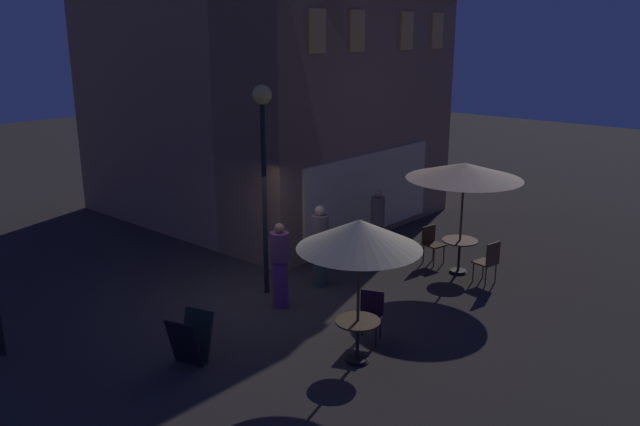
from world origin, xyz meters
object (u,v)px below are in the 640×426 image
street_lamp_near_corner (263,140)px  patio_umbrella_1 (464,171)px  cafe_chair_0 (371,311)px  cafe_chair_1 (431,241)px  menu_sandwich_board (191,339)px  patron_standing_1 (320,246)px  patio_umbrella_0 (359,235)px  patron_standing_2 (280,265)px  cafe_table_0 (358,331)px  cafe_table_1 (459,248)px  cafe_chair_2 (489,259)px  patron_standing_0 (377,224)px

street_lamp_near_corner → patio_umbrella_1: 4.50m
cafe_chair_0 → cafe_chair_1: cafe_chair_0 is taller
menu_sandwich_board → patron_standing_1: 3.99m
cafe_chair_1 → patio_umbrella_1: bearing=-0.0°
cafe_chair_1 → patron_standing_1: bearing=-98.0°
patio_umbrella_0 → patron_standing_2: bearing=73.3°
cafe_table_0 → patron_standing_2: bearing=73.3°
street_lamp_near_corner → cafe_chair_0: size_ratio=4.82×
cafe_chair_0 → patron_standing_2: size_ratio=0.52×
patio_umbrella_0 → cafe_chair_1: size_ratio=2.81×
cafe_table_1 → patio_umbrella_1: bearing=90.0°
cafe_table_0 → street_lamp_near_corner: bearing=71.7°
cafe_table_1 → patron_standing_2: 4.35m
menu_sandwich_board → street_lamp_near_corner: bearing=5.6°
patron_standing_1 → cafe_chair_0: bearing=-118.4°
street_lamp_near_corner → patron_standing_1: street_lamp_near_corner is taller
cafe_chair_1 → patron_standing_2: 4.26m
cafe_chair_1 → cafe_chair_2: bearing=0.4°
cafe_table_0 → cafe_chair_0: (0.79, 0.32, -0.02)m
street_lamp_near_corner → patron_standing_2: bearing=-113.7°
cafe_chair_1 → patron_standing_0: 1.33m
patio_umbrella_1 → cafe_chair_1: size_ratio=2.89×
street_lamp_near_corner → cafe_table_1: 5.14m
patron_standing_2 → cafe_chair_1: bearing=65.7°
cafe_table_0 → cafe_chair_0: cafe_chair_0 is taller
patio_umbrella_0 → patron_standing_0: bearing=32.5°
cafe_table_1 → cafe_chair_0: 3.96m
street_lamp_near_corner → patio_umbrella_0: street_lamp_near_corner is taller
patron_standing_2 → cafe_table_0: bearing=-28.7°
patron_standing_2 → menu_sandwich_board: bearing=-91.9°
cafe_chair_0 → patron_standing_0: (3.44, 2.37, 0.34)m
menu_sandwich_board → cafe_chair_1: 6.75m
patron_standing_2 → cafe_table_1: bearing=54.3°
patio_umbrella_1 → cafe_chair_2: patio_umbrella_1 is taller
street_lamp_near_corner → cafe_chair_1: bearing=-23.1°
cafe_table_1 → patron_standing_0: 2.01m
patio_umbrella_1 → cafe_chair_2: (-0.16, -0.81, -1.79)m
cafe_chair_1 → patron_standing_0: patron_standing_0 is taller
cafe_table_0 → patron_standing_0: bearing=32.5°
cafe_table_0 → patio_umbrella_1: 5.12m
menu_sandwich_board → patio_umbrella_0: (1.83, -2.05, 1.79)m
menu_sandwich_board → patio_umbrella_1: patio_umbrella_1 is taller
cafe_table_1 → patio_umbrella_1: size_ratio=0.31×
street_lamp_near_corner → patio_umbrella_0: (-1.07, -3.24, -1.02)m
cafe_table_0 → patron_standing_0: size_ratio=0.43×
cafe_chair_1 → patron_standing_2: bearing=-90.3°
menu_sandwich_board → patron_standing_2: size_ratio=0.48×
cafe_chair_1 → patron_standing_2: patron_standing_2 is taller
street_lamp_near_corner → patio_umbrella_1: (3.65, -2.47, -0.88)m
cafe_table_0 → cafe_chair_2: bearing=-0.5°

